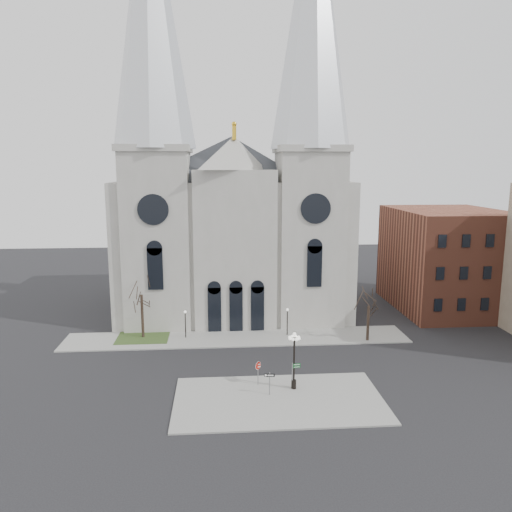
{
  "coord_description": "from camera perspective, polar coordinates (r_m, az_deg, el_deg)",
  "views": [
    {
      "loc": [
        -2.0,
        -44.82,
        19.93
      ],
      "look_at": [
        2.01,
        8.0,
        10.37
      ],
      "focal_mm": 35.0,
      "sensor_mm": 36.0,
      "label": 1
    }
  ],
  "objects": [
    {
      "name": "ped_lamp_right",
      "position": [
        59.55,
        3.6,
        -6.98
      ],
      "size": [
        0.32,
        0.32,
        3.26
      ],
      "color": "black",
      "rests_on": "sidewalk_far"
    },
    {
      "name": "sidewalk_near",
      "position": [
        44.78,
        2.63,
        -16.11
      ],
      "size": [
        18.0,
        10.0,
        0.14
      ],
      "primitive_type": "cube",
      "color": "gray",
      "rests_on": "ground"
    },
    {
      "name": "sidewalk_far",
      "position": [
        59.28,
        -2.19,
        -9.35
      ],
      "size": [
        40.0,
        6.0,
        0.14
      ],
      "primitive_type": "cube",
      "color": "gray",
      "rests_on": "ground"
    },
    {
      "name": "cathedral",
      "position": [
        67.73,
        -2.68,
        8.99
      ],
      "size": [
        33.0,
        26.66,
        54.0
      ],
      "color": "#A3A198",
      "rests_on": "ground"
    },
    {
      "name": "one_way_sign",
      "position": [
        44.92,
        1.56,
        -13.93
      ],
      "size": [
        0.9,
        0.15,
        2.06
      ],
      "rotation": [
        0.0,
        0.0,
        -0.13
      ],
      "color": "slate",
      "rests_on": "sidewalk_near"
    },
    {
      "name": "globe_lamp",
      "position": [
        45.44,
        4.38,
        -11.05
      ],
      "size": [
        1.44,
        1.44,
        5.29
      ],
      "rotation": [
        0.0,
        0.0,
        0.33
      ],
      "color": "black",
      "rests_on": "sidewalk_near"
    },
    {
      "name": "stop_sign",
      "position": [
        46.74,
        0.23,
        -12.65
      ],
      "size": [
        0.75,
        0.35,
        2.24
      ],
      "rotation": [
        0.0,
        0.0,
        0.42
      ],
      "color": "slate",
      "rests_on": "sidewalk_near"
    },
    {
      "name": "tree_right",
      "position": [
        58.52,
        12.77,
        -5.35
      ],
      "size": [
        3.2,
        3.2,
        6.0
      ],
      "color": "black",
      "rests_on": "ground"
    },
    {
      "name": "street_name_sign",
      "position": [
        46.09,
        4.28,
        -13.27
      ],
      "size": [
        0.78,
        0.17,
        2.46
      ],
      "rotation": [
        0.0,
        0.0,
        0.15
      ],
      "color": "slate",
      "rests_on": "sidewalk_near"
    },
    {
      "name": "ground",
      "position": [
        49.09,
        -1.68,
        -13.73
      ],
      "size": [
        160.0,
        160.0,
        0.0
      ],
      "primitive_type": "plane",
      "color": "black",
      "rests_on": "ground"
    },
    {
      "name": "ped_lamp_left",
      "position": [
        59.14,
        -8.08,
        -7.19
      ],
      "size": [
        0.32,
        0.32,
        3.26
      ],
      "color": "black",
      "rests_on": "sidewalk_far"
    },
    {
      "name": "bg_building_brick",
      "position": [
        75.21,
        20.92,
        -0.35
      ],
      "size": [
        14.0,
        18.0,
        14.0
      ],
      "primitive_type": "cube",
      "color": "brown",
      "rests_on": "ground"
    },
    {
      "name": "tree_left",
      "position": [
        59.29,
        -12.97,
        -4.04
      ],
      "size": [
        3.2,
        3.2,
        7.5
      ],
      "color": "black",
      "rests_on": "ground"
    },
    {
      "name": "grass_patch",
      "position": [
        60.86,
        -12.76,
        -9.06
      ],
      "size": [
        6.0,
        5.0,
        0.18
      ],
      "primitive_type": "cube",
      "color": "#334F22",
      "rests_on": "ground"
    }
  ]
}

